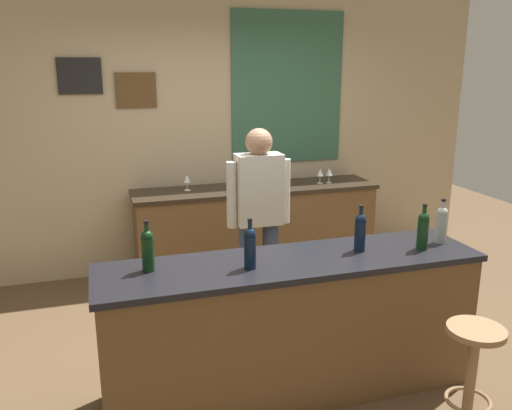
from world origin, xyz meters
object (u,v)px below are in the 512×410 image
object	(u,v)px
wine_bottle_a	(148,249)
wine_glass_d	(329,172)
wine_bottle_b	(250,246)
wine_bottle_c	(360,231)
wine_glass_b	(278,174)
wine_bottle_e	(442,223)
wine_bottle_d	(423,229)
wine_glass_a	(187,179)
bartender	(259,214)
bar_stool	(472,363)
wine_glass_c	(320,173)

from	to	relation	value
wine_bottle_a	wine_glass_d	size ratio (longest dim) A/B	1.97
wine_glass_d	wine_bottle_a	bearing A→B (deg)	-136.59
wine_bottle_b	wine_bottle_c	world-z (taller)	same
wine_bottle_c	wine_glass_b	world-z (taller)	wine_bottle_c
wine_bottle_a	wine_bottle_e	world-z (taller)	same
wine_bottle_d	wine_glass_a	size ratio (longest dim) A/B	1.97
wine_bottle_b	wine_glass_b	world-z (taller)	wine_bottle_b
wine_glass_a	wine_bottle_a	bearing A→B (deg)	-105.99
wine_glass_a	wine_glass_d	distance (m)	1.47
wine_bottle_c	wine_bottle_e	xyz separation A→B (m)	(0.60, -0.02, 0.00)
bartender	wine_glass_d	world-z (taller)	bartender
wine_bottle_c	wine_glass_a	world-z (taller)	wine_bottle_c
bar_stool	wine_glass_c	xyz separation A→B (m)	(0.26, 2.72, 0.55)
bar_stool	wine_bottle_b	bearing A→B (deg)	150.02
wine_glass_c	wine_glass_b	bearing A→B (deg)	168.64
wine_bottle_b	wine_bottle_c	distance (m)	0.76
wine_bottle_e	wine_glass_b	size ratio (longest dim) A/B	1.97
wine_glass_b	wine_glass_d	distance (m)	0.53
wine_bottle_b	wine_glass_b	bearing A→B (deg)	66.41
wine_bottle_a	wine_glass_d	xyz separation A→B (m)	(2.05, 1.94, -0.05)
bartender	wine_bottle_b	xyz separation A→B (m)	(-0.38, -1.03, 0.12)
bartender	wine_bottle_d	size ratio (longest dim) A/B	5.29
wine_bottle_b	wine_bottle_c	size ratio (longest dim) A/B	1.00
bar_stool	wine_glass_b	distance (m)	2.87
wine_glass_c	bartender	bearing A→B (deg)	-133.46
wine_bottle_b	wine_bottle_e	size ratio (longest dim) A/B	1.00
wine_bottle_d	wine_glass_a	bearing A→B (deg)	117.88
wine_glass_a	wine_glass_b	size ratio (longest dim) A/B	1.00
wine_bottle_b	wine_glass_a	bearing A→B (deg)	89.85
wine_bottle_c	wine_bottle_d	bearing A→B (deg)	-12.93
wine_bottle_e	wine_glass_a	distance (m)	2.51
wine_bottle_e	wine_bottle_d	bearing A→B (deg)	-158.66
wine_glass_c	wine_bottle_e	bearing A→B (deg)	-90.31
wine_bottle_a	wine_glass_c	distance (m)	2.75
wine_glass_c	wine_glass_d	size ratio (longest dim) A/B	1.00
bar_stool	wine_bottle_e	distance (m)	0.96
wine_bottle_b	wine_glass_a	size ratio (longest dim) A/B	1.97
wine_bottle_b	wine_glass_b	size ratio (longest dim) A/B	1.97
wine_bottle_c	wine_bottle_d	size ratio (longest dim) A/B	1.00
wine_bottle_b	wine_bottle_a	bearing A→B (deg)	166.75
wine_bottle_a	wine_bottle_e	size ratio (longest dim) A/B	1.00
bartender	wine_bottle_c	bearing A→B (deg)	-68.24
wine_bottle_a	wine_glass_a	xyz separation A→B (m)	(0.58, 2.04, -0.05)
wine_glass_b	wine_glass_d	size ratio (longest dim) A/B	1.00
bartender	wine_glass_d	distance (m)	1.51
bar_stool	wine_bottle_c	xyz separation A→B (m)	(-0.35, 0.72, 0.60)
bar_stool	wine_glass_d	bearing A→B (deg)	82.53
wine_glass_b	wine_glass_d	xyz separation A→B (m)	(0.53, -0.09, 0.00)
bar_stool	wine_glass_d	size ratio (longest dim) A/B	4.39
wine_bottle_a	wine_bottle_c	world-z (taller)	same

